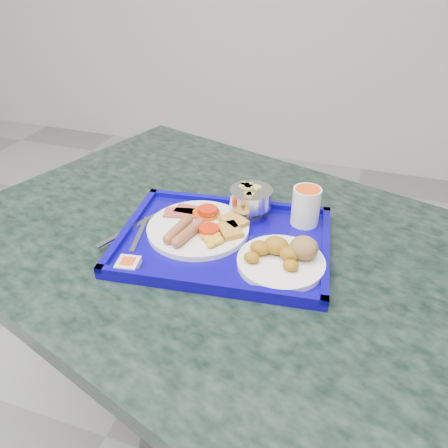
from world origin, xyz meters
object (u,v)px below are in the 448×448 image
(table, at_px, (237,311))
(juice_cup, at_px, (306,205))
(tray, at_px, (224,242))
(main_plate, at_px, (200,227))
(bread_plate, at_px, (284,256))
(fruit_bowl, at_px, (251,198))

(table, distance_m, juice_cup, 0.32)
(tray, relative_size, juice_cup, 5.49)
(main_plate, bearing_deg, bread_plate, -14.86)
(tray, bearing_deg, fruit_bowl, 77.55)
(bread_plate, bearing_deg, juice_cup, 85.09)
(fruit_bowl, bearing_deg, tray, -102.45)
(main_plate, bearing_deg, tray, -10.96)
(bread_plate, relative_size, fruit_bowl, 1.77)
(main_plate, distance_m, juice_cup, 0.24)
(table, height_order, tray, tray)
(bread_plate, bearing_deg, table, 152.86)
(tray, height_order, juice_cup, juice_cup)
(fruit_bowl, bearing_deg, bread_plate, -54.52)
(table, xyz_separation_m, tray, (-0.03, -0.02, 0.22))
(main_plate, height_order, juice_cup, juice_cup)
(table, bearing_deg, main_plate, -176.94)
(tray, distance_m, juice_cup, 0.20)
(bread_plate, bearing_deg, tray, 163.52)
(juice_cup, bearing_deg, fruit_bowl, -178.80)
(tray, xyz_separation_m, main_plate, (-0.06, 0.01, 0.02))
(bread_plate, xyz_separation_m, juice_cup, (0.01, 0.16, 0.03))
(table, height_order, bread_plate, bread_plate)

